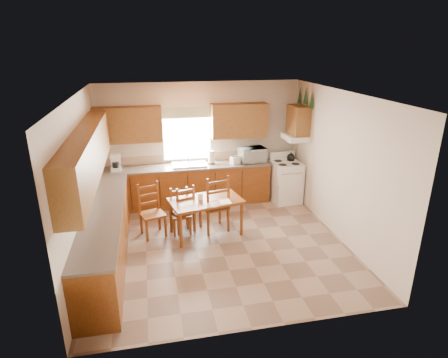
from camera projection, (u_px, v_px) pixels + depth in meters
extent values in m
plane|color=#856A56|center=(219.00, 244.00, 6.87)|extent=(4.50, 4.50, 0.00)
plane|color=brown|center=(219.00, 95.00, 5.95)|extent=(4.50, 4.50, 0.00)
plane|color=beige|center=(81.00, 184.00, 5.99)|extent=(4.50, 4.50, 0.00)
plane|color=beige|center=(340.00, 166.00, 6.84)|extent=(4.50, 4.50, 0.00)
plane|color=beige|center=(200.00, 143.00, 8.49)|extent=(4.50, 4.50, 0.00)
plane|color=beige|center=(256.00, 237.00, 4.34)|extent=(4.50, 4.50, 0.00)
cube|color=brown|center=(187.00, 186.00, 8.45)|extent=(3.75, 0.60, 0.88)
cube|color=brown|center=(106.00, 237.00, 6.22)|extent=(0.60, 3.60, 0.88)
cube|color=brown|center=(186.00, 166.00, 8.29)|extent=(3.75, 0.63, 0.04)
cube|color=brown|center=(103.00, 212.00, 6.06)|extent=(0.63, 3.60, 0.04)
cube|color=#A07E60|center=(184.00, 158.00, 8.52)|extent=(3.75, 0.01, 0.18)
cube|color=brown|center=(128.00, 125.00, 7.87)|extent=(1.41, 0.33, 0.75)
cube|color=brown|center=(239.00, 120.00, 8.33)|extent=(1.25, 0.33, 0.75)
cube|color=brown|center=(87.00, 156.00, 5.71)|extent=(0.33, 3.60, 0.75)
cube|color=brown|center=(298.00, 120.00, 8.14)|extent=(0.33, 0.62, 0.62)
cube|color=silver|center=(295.00, 137.00, 8.26)|extent=(0.44, 0.62, 0.12)
cube|color=silver|center=(187.00, 135.00, 8.33)|extent=(1.13, 0.02, 1.18)
cube|color=white|center=(187.00, 135.00, 8.33)|extent=(1.05, 0.01, 1.10)
cube|color=#426038|center=(186.00, 113.00, 8.13)|extent=(1.19, 0.01, 0.24)
cube|color=silver|center=(189.00, 164.00, 8.29)|extent=(0.75, 0.45, 0.04)
cone|color=#194420|center=(312.00, 99.00, 7.71)|extent=(0.22, 0.22, 0.36)
cone|color=#194420|center=(306.00, 96.00, 7.99)|extent=(0.22, 0.22, 0.36)
cone|color=#194420|center=(300.00, 96.00, 8.30)|extent=(0.22, 0.22, 0.36)
cube|color=silver|center=(286.00, 182.00, 8.60)|extent=(0.66, 0.68, 0.92)
cube|color=silver|center=(116.00, 163.00, 7.90)|extent=(0.24, 0.27, 0.33)
cylinder|color=white|center=(211.00, 157.00, 8.37)|extent=(0.16, 0.16, 0.30)
cube|color=silver|center=(235.00, 160.00, 8.39)|extent=(0.24, 0.21, 0.17)
imported|color=silver|center=(252.00, 155.00, 8.52)|extent=(0.59, 0.46, 0.32)
cube|color=brown|center=(206.00, 217.00, 7.13)|extent=(1.45, 1.01, 0.71)
cube|color=brown|center=(182.00, 208.00, 7.23)|extent=(0.51, 0.50, 0.95)
cube|color=brown|center=(214.00, 203.00, 7.22)|extent=(0.58, 0.56, 1.15)
cube|color=brown|center=(152.00, 211.00, 7.02)|extent=(0.53, 0.51, 1.01)
cube|color=brown|center=(181.00, 212.00, 7.15)|extent=(0.39, 0.37, 0.87)
cube|color=white|center=(225.00, 201.00, 6.94)|extent=(0.22, 0.28, 0.00)
cube|color=white|center=(200.00, 197.00, 6.98)|extent=(0.10, 0.04, 0.13)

